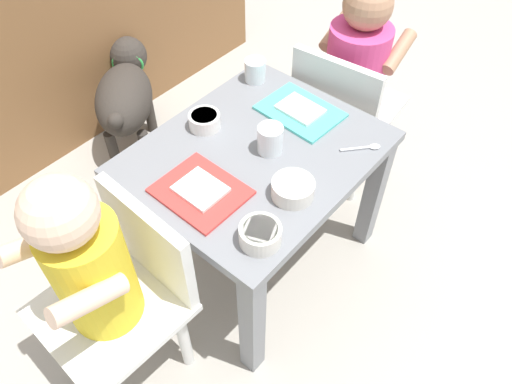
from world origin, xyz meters
TOP-DOWN VIEW (x-y plane):
  - ground_plane at (0.00, 0.00)m, footprint 7.00×7.00m
  - dining_table at (0.00, 0.00)m, footprint 0.58×0.48m
  - seated_child_left at (-0.45, 0.02)m, footprint 0.29×0.29m
  - seated_child_right at (0.45, 0.01)m, footprint 0.30×0.30m
  - dog at (0.10, 0.66)m, footprint 0.38×0.37m
  - food_tray_left at (-0.18, 0.01)m, footprint 0.16×0.19m
  - food_tray_right at (0.18, 0.01)m, footprint 0.16×0.21m
  - water_cup_left at (0.21, 0.18)m, footprint 0.06×0.06m
  - water_cup_right at (0.02, -0.02)m, footprint 0.06×0.06m
  - veggie_bowl_near at (-0.06, -0.15)m, footprint 0.09×0.09m
  - veggie_bowl_far at (-0.20, -0.18)m, footprint 0.09×0.09m
  - cereal_bowl_left_side at (-0.02, 0.15)m, footprint 0.08×0.08m
  - spoon_by_left_tray at (0.17, -0.19)m, footprint 0.08×0.07m

SIDE VIEW (x-z plane):
  - ground_plane at x=0.00m, z-range 0.00..0.00m
  - dog at x=0.10m, z-range 0.05..0.38m
  - dining_table at x=0.00m, z-range 0.13..0.56m
  - seated_child_right at x=0.45m, z-range 0.08..0.74m
  - seated_child_left at x=-0.45m, z-range 0.08..0.76m
  - spoon_by_left_tray at x=0.17m, z-range 0.42..0.43m
  - food_tray_left at x=-0.18m, z-range 0.42..0.44m
  - food_tray_right at x=0.18m, z-range 0.42..0.44m
  - cereal_bowl_left_side at x=-0.02m, z-range 0.43..0.46m
  - veggie_bowl_near at x=-0.06m, z-range 0.43..0.46m
  - veggie_bowl_far at x=-0.20m, z-range 0.43..0.47m
  - water_cup_left at x=0.21m, z-range 0.42..0.48m
  - water_cup_right at x=0.02m, z-range 0.42..0.49m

